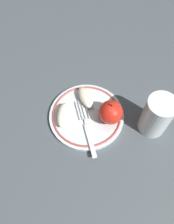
{
  "coord_description": "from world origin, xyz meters",
  "views": [
    {
      "loc": [
        -0.3,
        -0.02,
        0.55
      ],
      "look_at": [
        -0.0,
        -0.0,
        0.03
      ],
      "focal_mm": 35.0,
      "sensor_mm": 36.0,
      "label": 1
    }
  ],
  "objects_px": {
    "apple_red_whole": "(111,112)",
    "apple_slice_back": "(86,98)",
    "fork": "(87,129)",
    "drinking_glass": "(157,116)",
    "apple_slice_front": "(63,115)",
    "plate": "(87,117)"
  },
  "relations": [
    {
      "from": "apple_red_whole",
      "to": "apple_slice_back",
      "type": "bearing_deg",
      "value": 50.76
    },
    {
      "from": "fork",
      "to": "drinking_glass",
      "type": "relative_size",
      "value": 1.45
    },
    {
      "from": "fork",
      "to": "drinking_glass",
      "type": "distance_m",
      "value": 0.18
    },
    {
      "from": "apple_red_whole",
      "to": "apple_slice_front",
      "type": "bearing_deg",
      "value": 91.73
    },
    {
      "from": "apple_red_whole",
      "to": "drinking_glass",
      "type": "relative_size",
      "value": 0.62
    },
    {
      "from": "apple_red_whole",
      "to": "apple_slice_back",
      "type": "distance_m",
      "value": 0.09
    },
    {
      "from": "plate",
      "to": "apple_slice_back",
      "type": "xyz_separation_m",
      "value": [
        0.05,
        0.01,
        0.02
      ]
    },
    {
      "from": "apple_slice_back",
      "to": "drinking_glass",
      "type": "distance_m",
      "value": 0.2
    },
    {
      "from": "apple_red_whole",
      "to": "fork",
      "type": "distance_m",
      "value": 0.08
    },
    {
      "from": "plate",
      "to": "apple_slice_back",
      "type": "relative_size",
      "value": 2.78
    },
    {
      "from": "apple_slice_front",
      "to": "apple_red_whole",
      "type": "bearing_deg",
      "value": 92.47
    },
    {
      "from": "apple_slice_front",
      "to": "apple_slice_back",
      "type": "height_order",
      "value": "same"
    },
    {
      "from": "fork",
      "to": "drinking_glass",
      "type": "xyz_separation_m",
      "value": [
        0.03,
        -0.18,
        0.04
      ]
    },
    {
      "from": "plate",
      "to": "fork",
      "type": "relative_size",
      "value": 1.22
    },
    {
      "from": "plate",
      "to": "drinking_glass",
      "type": "distance_m",
      "value": 0.19
    },
    {
      "from": "plate",
      "to": "apple_slice_front",
      "type": "bearing_deg",
      "value": 97.57
    },
    {
      "from": "apple_slice_front",
      "to": "drinking_glass",
      "type": "xyz_separation_m",
      "value": [
        -0.01,
        -0.24,
        0.03
      ]
    },
    {
      "from": "apple_slice_back",
      "to": "drinking_glass",
      "type": "relative_size",
      "value": 0.64
    },
    {
      "from": "apple_slice_front",
      "to": "apple_slice_back",
      "type": "distance_m",
      "value": 0.08
    },
    {
      "from": "fork",
      "to": "apple_slice_back",
      "type": "bearing_deg",
      "value": -11.34
    },
    {
      "from": "fork",
      "to": "apple_slice_front",
      "type": "bearing_deg",
      "value": 46.39
    },
    {
      "from": "plate",
      "to": "apple_slice_front",
      "type": "xyz_separation_m",
      "value": [
        -0.01,
        0.06,
        0.02
      ]
    }
  ]
}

